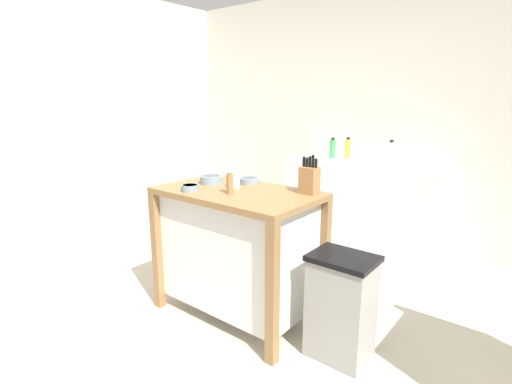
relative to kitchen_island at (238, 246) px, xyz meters
name	(u,v)px	position (x,y,z in m)	size (l,w,h in m)	color
ground_plane	(231,322)	(0.05, -0.13, -0.50)	(5.86, 5.86, 0.00)	#BCB29E
wall_back	(374,116)	(0.05, 2.11, 0.80)	(4.86, 0.10, 2.60)	beige
wall_left	(120,115)	(-2.38, 0.69, 0.80)	(0.10, 2.84, 2.60)	beige
kitchen_island	(238,246)	(0.00, 0.00, 0.00)	(1.07, 0.64, 0.89)	olive
knife_block	(309,179)	(0.42, 0.22, 0.48)	(0.11, 0.09, 0.25)	#9E7042
bowl_ceramic_wide	(250,180)	(-0.07, 0.21, 0.42)	(0.14, 0.14, 0.04)	gray
bowl_ceramic_small	(211,179)	(-0.28, 0.04, 0.42)	(0.16, 0.16, 0.06)	gray
bowl_stoneware_deep	(190,188)	(-0.23, -0.21, 0.41)	(0.12, 0.12, 0.04)	gray
drinking_cup	(235,180)	(-0.06, 0.05, 0.45)	(0.07, 0.07, 0.11)	silver
pepper_grinder	(230,183)	(0.03, -0.10, 0.46)	(0.04, 0.04, 0.15)	#9E7042
trash_bin	(341,307)	(0.78, 0.01, -0.18)	(0.36, 0.28, 0.63)	gray
sink_counter	(364,204)	(0.15, 1.76, -0.05)	(1.52, 0.60, 0.89)	silver
sink_faucet	(373,148)	(0.15, 1.90, 0.50)	(0.02, 0.02, 0.22)	#B7BCC1
bottle_spray_cleaner	(391,152)	(0.38, 1.75, 0.49)	(0.06, 0.06, 0.22)	white
bottle_dish_soap	(348,148)	(-0.07, 1.78, 0.49)	(0.06, 0.06, 0.21)	yellow
bottle_hand_soap	(333,149)	(-0.19, 1.68, 0.49)	(0.06, 0.06, 0.21)	green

